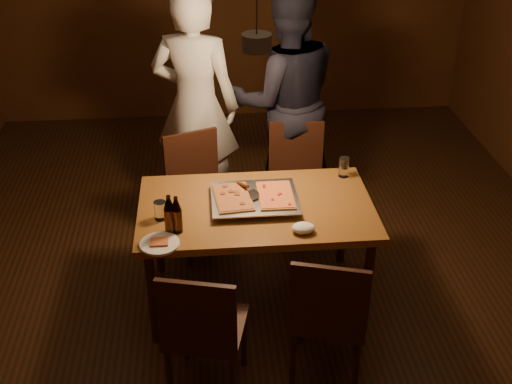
{
  "coord_description": "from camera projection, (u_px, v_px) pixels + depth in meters",
  "views": [
    {
      "loc": [
        -0.34,
        -3.68,
        2.9
      ],
      "look_at": [
        -0.02,
        -0.21,
        0.85
      ],
      "focal_mm": 45.0,
      "sensor_mm": 36.0,
      "label": 1
    }
  ],
  "objects": [
    {
      "name": "room_shell",
      "position": [
        257.0,
        98.0,
        3.94
      ],
      "size": [
        6.0,
        6.0,
        6.0
      ],
      "color": "#351B0E",
      "rests_on": "ground"
    },
    {
      "name": "dining_table",
      "position": [
        256.0,
        215.0,
        4.13
      ],
      "size": [
        1.5,
        0.9,
        0.75
      ],
      "color": "#925A25",
      "rests_on": "floor"
    },
    {
      "name": "chair_far_left",
      "position": [
        197.0,
        181.0,
        4.8
      ],
      "size": [
        0.54,
        0.54,
        0.49
      ],
      "rotation": [
        0.0,
        0.0,
        3.49
      ],
      "color": "#38190F",
      "rests_on": "floor"
    },
    {
      "name": "chair_far_right",
      "position": [
        296.0,
        170.0,
        4.95
      ],
      "size": [
        0.45,
        0.45,
        0.49
      ],
      "rotation": [
        0.0,
        0.0,
        3.06
      ],
      "color": "#38190F",
      "rests_on": "floor"
    },
    {
      "name": "chair_near_left",
      "position": [
        202.0,
        323.0,
        3.45
      ],
      "size": [
        0.51,
        0.51,
        0.49
      ],
      "rotation": [
        0.0,
        0.0,
        -0.24
      ],
      "color": "#38190F",
      "rests_on": "floor"
    },
    {
      "name": "chair_near_right",
      "position": [
        329.0,
        308.0,
        3.56
      ],
      "size": [
        0.52,
        0.52,
        0.49
      ],
      "rotation": [
        0.0,
        0.0,
        -0.28
      ],
      "color": "#38190F",
      "rests_on": "floor"
    },
    {
      "name": "pizza_tray",
      "position": [
        254.0,
        200.0,
        4.1
      ],
      "size": [
        0.57,
        0.47,
        0.05
      ],
      "primitive_type": "cube",
      "rotation": [
        0.0,
        0.0,
        0.05
      ],
      "color": "silver",
      "rests_on": "dining_table"
    },
    {
      "name": "pizza_meat",
      "position": [
        233.0,
        197.0,
        4.07
      ],
      "size": [
        0.26,
        0.38,
        0.02
      ],
      "primitive_type": "cube",
      "rotation": [
        0.0,
        0.0,
        0.1
      ],
      "color": "maroon",
      "rests_on": "pizza_tray"
    },
    {
      "name": "pizza_cheese",
      "position": [
        276.0,
        195.0,
        4.1
      ],
      "size": [
        0.22,
        0.35,
        0.02
      ],
      "primitive_type": "cube",
      "rotation": [
        0.0,
        0.0,
        0.0
      ],
      "color": "gold",
      "rests_on": "pizza_tray"
    },
    {
      "name": "spatula",
      "position": [
        253.0,
        194.0,
        4.09
      ],
      "size": [
        0.2,
        0.25,
        0.04
      ],
      "primitive_type": null,
      "rotation": [
        0.0,
        0.0,
        0.53
      ],
      "color": "silver",
      "rests_on": "pizza_tray"
    },
    {
      "name": "beer_bottle_a",
      "position": [
        170.0,
        214.0,
        3.77
      ],
      "size": [
        0.07,
        0.07,
        0.25
      ],
      "color": "black",
      "rests_on": "dining_table"
    },
    {
      "name": "beer_bottle_b",
      "position": [
        177.0,
        215.0,
        3.78
      ],
      "size": [
        0.06,
        0.06,
        0.24
      ],
      "color": "black",
      "rests_on": "dining_table"
    },
    {
      "name": "water_glass_left",
      "position": [
        160.0,
        210.0,
        3.93
      ],
      "size": [
        0.08,
        0.08,
        0.12
      ],
      "primitive_type": "cylinder",
      "color": "silver",
      "rests_on": "dining_table"
    },
    {
      "name": "water_glass_right",
      "position": [
        344.0,
        167.0,
        4.39
      ],
      "size": [
        0.07,
        0.07,
        0.14
      ],
      "primitive_type": "cylinder",
      "color": "silver",
      "rests_on": "dining_table"
    },
    {
      "name": "plate_slice",
      "position": [
        160.0,
        244.0,
        3.71
      ],
      "size": [
        0.23,
        0.23,
        0.03
      ],
      "color": "white",
      "rests_on": "dining_table"
    },
    {
      "name": "napkin",
      "position": [
        303.0,
        228.0,
        3.82
      ],
      "size": [
        0.14,
        0.11,
        0.06
      ],
      "primitive_type": "ellipsoid",
      "color": "white",
      "rests_on": "dining_table"
    },
    {
      "name": "diner_white",
      "position": [
        196.0,
        106.0,
        5.01
      ],
      "size": [
        0.79,
        0.63,
        1.89
      ],
      "primitive_type": "imported",
      "rotation": [
        0.0,
        0.0,
        2.86
      ],
      "color": "silver",
      "rests_on": "floor"
    },
    {
      "name": "diner_dark",
      "position": [
        285.0,
        100.0,
        5.08
      ],
      "size": [
        0.98,
        0.79,
        1.9
      ],
      "primitive_type": "imported",
      "rotation": [
        0.0,
        0.0,
        3.22
      ],
      "color": "black",
      "rests_on": "floor"
    },
    {
      "name": "pendant_lamp",
      "position": [
        257.0,
        41.0,
        3.76
      ],
      "size": [
        0.18,
        0.18,
        1.1
      ],
      "color": "black",
      "rests_on": "ceiling"
    }
  ]
}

